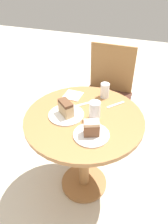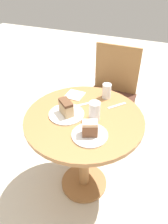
% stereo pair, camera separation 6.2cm
% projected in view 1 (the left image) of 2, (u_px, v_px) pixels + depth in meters
% --- Properties ---
extents(ground_plane, '(8.00, 8.00, 0.00)m').
position_uv_depth(ground_plane, '(84.00, 183.00, 1.93)').
color(ground_plane, beige).
extents(table, '(0.82, 0.82, 0.75)m').
position_uv_depth(table, '(84.00, 135.00, 1.59)').
color(table, '#9E6B3D').
rests_on(table, ground_plane).
extents(chair, '(0.49, 0.44, 0.93)m').
position_uv_depth(chair, '(108.00, 91.00, 2.26)').
color(chair, olive).
rests_on(chair, ground_plane).
extents(plate_near, '(0.24, 0.24, 0.01)m').
position_uv_depth(plate_near, '(66.00, 115.00, 1.49)').
color(plate_near, white).
rests_on(plate_near, table).
extents(plate_far, '(0.22, 0.22, 0.01)m').
position_uv_depth(plate_far, '(91.00, 135.00, 1.33)').
color(plate_far, white).
rests_on(plate_far, table).
extents(cake_slice_near, '(0.13, 0.12, 0.10)m').
position_uv_depth(cake_slice_near, '(66.00, 108.00, 1.46)').
color(cake_slice_near, tan).
rests_on(cake_slice_near, plate_near).
extents(cake_slice_far, '(0.11, 0.09, 0.10)m').
position_uv_depth(cake_slice_far, '(91.00, 128.00, 1.30)').
color(cake_slice_far, brown).
rests_on(cake_slice_far, plate_far).
extents(glass_lemonade, '(0.07, 0.07, 0.13)m').
position_uv_depth(glass_lemonade, '(94.00, 112.00, 1.43)').
color(glass_lemonade, beige).
rests_on(glass_lemonade, table).
extents(glass_water, '(0.07, 0.07, 0.11)m').
position_uv_depth(glass_water, '(105.00, 91.00, 1.65)').
color(glass_water, silver).
rests_on(glass_water, table).
extents(napkin_stack, '(0.14, 0.14, 0.01)m').
position_uv_depth(napkin_stack, '(73.00, 95.00, 1.69)').
color(napkin_stack, silver).
rests_on(napkin_stack, table).
extents(fork, '(0.14, 0.14, 0.00)m').
position_uv_depth(fork, '(80.00, 105.00, 1.59)').
color(fork, silver).
rests_on(fork, table).
extents(spoon, '(0.11, 0.12, 0.00)m').
position_uv_depth(spoon, '(116.00, 105.00, 1.59)').
color(spoon, silver).
rests_on(spoon, table).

